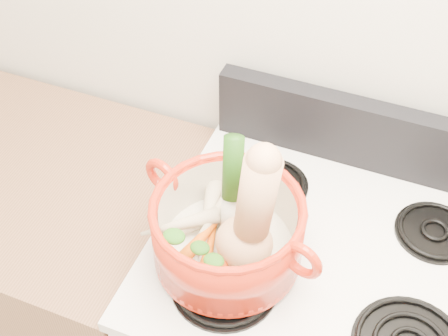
% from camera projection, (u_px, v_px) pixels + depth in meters
% --- Properties ---
extents(wall_back, '(3.50, 0.02, 2.60)m').
position_uv_depth(wall_back, '(398.00, 31.00, 1.32)').
color(wall_back, silver).
rests_on(wall_back, floor).
extents(cooktop, '(0.78, 0.67, 0.03)m').
position_uv_depth(cooktop, '(333.00, 259.00, 1.35)').
color(cooktop, silver).
rests_on(cooktop, stove_body).
extents(control_backsplash, '(0.76, 0.05, 0.18)m').
position_uv_depth(control_backsplash, '(372.00, 136.00, 1.47)').
color(control_backsplash, black).
rests_on(control_backsplash, cooktop).
extents(burner_front_left, '(0.22, 0.22, 0.02)m').
position_uv_depth(burner_front_left, '(225.00, 283.00, 1.28)').
color(burner_front_left, black).
rests_on(burner_front_left, cooktop).
extents(burner_back_left, '(0.17, 0.17, 0.02)m').
position_uv_depth(burner_back_left, '(272.00, 184.00, 1.47)').
color(burner_back_left, black).
rests_on(burner_back_left, cooktop).
extents(burner_back_right, '(0.17, 0.17, 0.02)m').
position_uv_depth(burner_back_right, '(435.00, 231.00, 1.38)').
color(burner_back_right, black).
rests_on(burner_back_right, cooktop).
extents(dutch_oven, '(0.38, 0.38, 0.15)m').
position_uv_depth(dutch_oven, '(228.00, 232.00, 1.27)').
color(dutch_oven, '#B8240F').
rests_on(dutch_oven, burner_front_left).
extents(pot_handle_left, '(0.09, 0.04, 0.09)m').
position_uv_depth(pot_handle_left, '(162.00, 176.00, 1.30)').
color(pot_handle_left, '#B8240F').
rests_on(pot_handle_left, dutch_oven).
extents(pot_handle_right, '(0.09, 0.04, 0.09)m').
position_uv_depth(pot_handle_right, '(302.00, 260.00, 1.15)').
color(pot_handle_right, '#B8240F').
rests_on(pot_handle_right, dutch_oven).
extents(squash, '(0.15, 0.13, 0.31)m').
position_uv_depth(squash, '(245.00, 211.00, 1.17)').
color(squash, tan).
rests_on(squash, dutch_oven).
extents(leek, '(0.06, 0.10, 0.27)m').
position_uv_depth(leek, '(230.00, 190.00, 1.23)').
color(leek, beige).
rests_on(leek, dutch_oven).
extents(ginger, '(0.10, 0.08, 0.05)m').
position_uv_depth(ginger, '(240.00, 217.00, 1.32)').
color(ginger, tan).
rests_on(ginger, dutch_oven).
extents(parsnip_0, '(0.10, 0.25, 0.07)m').
position_uv_depth(parsnip_0, '(209.00, 213.00, 1.32)').
color(parsnip_0, beige).
rests_on(parsnip_0, dutch_oven).
extents(parsnip_1, '(0.16, 0.16, 0.05)m').
position_uv_depth(parsnip_1, '(196.00, 224.00, 1.30)').
color(parsnip_1, beige).
rests_on(parsnip_1, dutch_oven).
extents(parsnip_2, '(0.10, 0.19, 0.06)m').
position_uv_depth(parsnip_2, '(227.00, 210.00, 1.32)').
color(parsnip_2, '#F0E7C3').
rests_on(parsnip_2, dutch_oven).
extents(parsnip_3, '(0.16, 0.12, 0.05)m').
position_uv_depth(parsnip_3, '(180.00, 223.00, 1.29)').
color(parsnip_3, beige).
rests_on(parsnip_3, dutch_oven).
extents(parsnip_4, '(0.08, 0.21, 0.06)m').
position_uv_depth(parsnip_4, '(221.00, 206.00, 1.31)').
color(parsnip_4, beige).
rests_on(parsnip_4, dutch_oven).
extents(carrot_0, '(0.06, 0.15, 0.04)m').
position_uv_depth(carrot_0, '(209.00, 250.00, 1.27)').
color(carrot_0, '#C34809').
rests_on(carrot_0, dutch_oven).
extents(carrot_1, '(0.07, 0.16, 0.05)m').
position_uv_depth(carrot_1, '(201.00, 240.00, 1.28)').
color(carrot_1, '#DD510B').
rests_on(carrot_1, dutch_oven).
extents(carrot_2, '(0.05, 0.17, 0.04)m').
position_uv_depth(carrot_2, '(226.00, 255.00, 1.24)').
color(carrot_2, '#C83A0A').
rests_on(carrot_2, dutch_oven).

